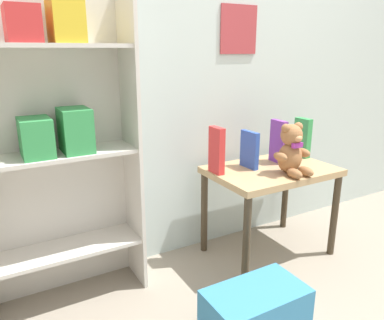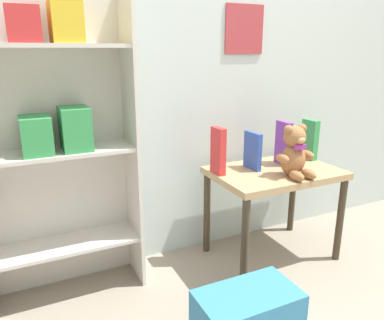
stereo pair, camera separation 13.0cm
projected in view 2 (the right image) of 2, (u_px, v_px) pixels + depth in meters
The scene contains 9 objects.
wall_back at pixel (214, 35), 2.07m from camera, with size 4.80×0.07×2.50m.
bookshelf_side at pixel (56, 133), 1.71m from camera, with size 0.71×0.25×1.45m.
display_table at pixel (274, 182), 2.11m from camera, with size 0.70×0.47×0.53m.
teddy_bear at pixel (295, 153), 1.96m from camera, with size 0.21×0.19×0.28m.
book_standing_red at pixel (218, 151), 1.99m from camera, with size 0.04×0.11×0.25m, color red.
book_standing_blue at pixel (253, 151), 2.08m from camera, with size 0.03×0.13×0.21m, color #2D51B7.
book_standing_purple at pixel (283, 143), 2.16m from camera, with size 0.03×0.12×0.25m, color purple.
book_standing_green at pixel (310, 140), 2.27m from camera, with size 0.04×0.11×0.24m, color #33934C.
storage_bin at pixel (247, 316), 1.55m from camera, with size 0.42×0.24×0.22m.
Camera 2 is at (-1.05, -0.57, 1.17)m, focal length 35.00 mm.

